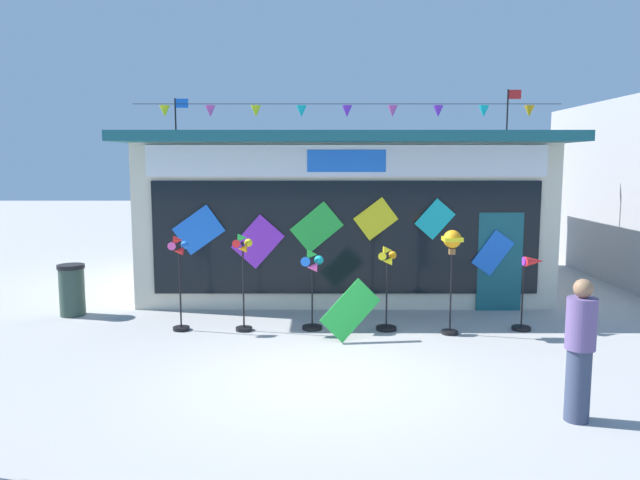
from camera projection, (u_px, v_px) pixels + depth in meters
ground_plane at (322, 376)px, 8.52m from camera, size 80.00×80.00×0.00m
kite_shop_building at (344, 210)px, 15.01m from camera, size 9.03×6.82×4.76m
wind_spinner_far_left at (182, 271)px, 10.70m from camera, size 0.34×0.30×1.71m
wind_spinner_left at (246, 271)px, 10.67m from camera, size 0.34×0.30×1.75m
wind_spinner_center_left at (315, 280)px, 10.77m from camera, size 0.40×0.36×1.46m
wind_spinner_center_right at (390, 285)px, 10.73m from camera, size 0.37×0.37×1.53m
wind_spinner_right at (455, 252)px, 10.41m from camera, size 0.32×0.32×1.84m
wind_spinner_far_right at (532, 286)px, 10.75m from camera, size 0.55×0.34×1.34m
person_near_camera at (583, 350)px, 6.92m from camera, size 0.34×0.34×1.68m
trash_bin at (75, 289)px, 11.87m from camera, size 0.52×0.52×1.01m
display_kite_on_ground at (353, 310)px, 10.15m from camera, size 1.05×0.33×1.05m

